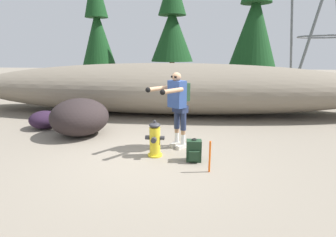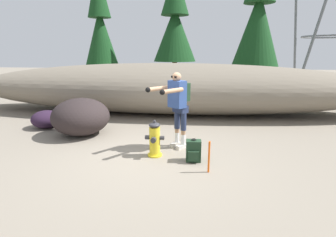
# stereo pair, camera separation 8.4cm
# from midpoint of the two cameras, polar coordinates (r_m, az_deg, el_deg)

# --- Properties ---
(ground_plane) EXTENTS (56.00, 56.00, 0.04)m
(ground_plane) POSITION_cam_midpoint_polar(r_m,az_deg,el_deg) (5.76, -3.22, -7.86)
(ground_plane) COLOR gray
(dirt_embankment) EXTENTS (14.95, 3.20, 1.76)m
(dirt_embankment) POSITION_cam_midpoint_polar(r_m,az_deg,el_deg) (9.39, 0.91, 6.63)
(dirt_embankment) COLOR #756B5B
(dirt_embankment) RESTS_ON ground_plane
(fire_hydrant) EXTENTS (0.40, 0.35, 0.78)m
(fire_hydrant) POSITION_cam_midpoint_polar(r_m,az_deg,el_deg) (5.52, -2.49, -4.65)
(fire_hydrant) COLOR yellow
(fire_hydrant) RESTS_ON ground_plane
(utility_worker) EXTENTS (0.92, 0.99, 1.73)m
(utility_worker) POSITION_cam_midpoint_polar(r_m,az_deg,el_deg) (5.78, 2.52, 3.81)
(utility_worker) COLOR beige
(utility_worker) RESTS_ON ground_plane
(spare_backpack) EXTENTS (0.31, 0.30, 0.47)m
(spare_backpack) POSITION_cam_midpoint_polar(r_m,az_deg,el_deg) (5.33, 6.02, -7.07)
(spare_backpack) COLOR #1E3823
(spare_backpack) RESTS_ON ground_plane
(boulder_large) EXTENTS (2.08, 2.08, 0.98)m
(boulder_large) POSITION_cam_midpoint_polar(r_m,az_deg,el_deg) (7.24, -18.14, 0.37)
(boulder_large) COLOR #2B2323
(boulder_large) RESTS_ON ground_plane
(boulder_mid) EXTENTS (0.89, 0.87, 0.51)m
(boulder_mid) POSITION_cam_midpoint_polar(r_m,az_deg,el_deg) (8.33, -24.75, -0.13)
(boulder_mid) COLOR #2B1B30
(boulder_mid) RESTS_ON ground_plane
(pine_tree_far_left) EXTENTS (1.92, 1.92, 6.63)m
(pine_tree_far_left) POSITION_cam_midpoint_polar(r_m,az_deg,el_deg) (15.64, -14.41, 18.84)
(pine_tree_far_left) COLOR #47331E
(pine_tree_far_left) RESTS_ON ground_plane
(pine_tree_left) EXTENTS (2.33, 2.33, 6.45)m
(pine_tree_left) POSITION_cam_midpoint_polar(r_m,az_deg,el_deg) (15.08, 1.67, 20.00)
(pine_tree_left) COLOR #47331E
(pine_tree_left) RESTS_ON ground_plane
(pine_tree_center) EXTENTS (2.31, 2.31, 7.41)m
(pine_tree_center) POSITION_cam_midpoint_polar(r_m,az_deg,el_deg) (14.44, 19.26, 20.67)
(pine_tree_center) COLOR #47331E
(pine_tree_center) RESTS_ON ground_plane
(survey_stake) EXTENTS (0.04, 0.04, 0.60)m
(survey_stake) POSITION_cam_midpoint_polar(r_m,az_deg,el_deg) (4.87, 9.41, -8.28)
(survey_stake) COLOR #E55914
(survey_stake) RESTS_ON ground_plane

